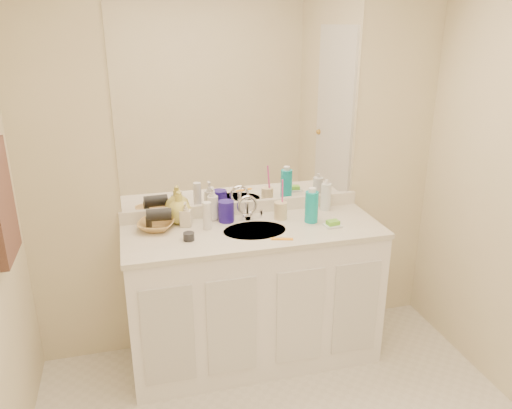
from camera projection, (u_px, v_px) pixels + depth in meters
The scene contains 23 objects.
wall_back at pixel (242, 164), 3.06m from camera, with size 2.60×0.02×2.40m, color beige.
vanity_cabinet at pixel (254, 297), 3.08m from camera, with size 1.50×0.55×0.85m, color white.
countertop at pixel (254, 231), 2.92m from camera, with size 1.52×0.57×0.03m, color silver.
backsplash at pixel (243, 208), 3.14m from camera, with size 1.52×0.03×0.08m, color silver.
sink_basin at pixel (255, 232), 2.90m from camera, with size 0.37×0.37×0.02m, color beige.
faucet at pixel (247, 211), 3.05m from camera, with size 0.02×0.02×0.11m, color silver.
mirror at pixel (242, 105), 2.93m from camera, with size 1.48×0.01×1.20m, color white.
blue_mug at pixel (226, 211), 3.01m from camera, with size 0.09×0.09×0.13m, color navy.
tan_cup at pixel (281, 210), 3.05m from camera, with size 0.08×0.08×0.11m, color beige.
toothbrush at pixel (282, 195), 3.02m from camera, with size 0.01×0.01×0.21m, color #E63C9F.
mouthwash_bottle at pixel (312, 207), 2.99m from camera, with size 0.08×0.08×0.19m, color #0EA0A8.
clear_pump_bottle at pixel (326, 197), 3.19m from camera, with size 0.07×0.07×0.17m, color silver.
soap_dish at pixel (333, 225), 2.95m from camera, with size 0.10×0.08×0.01m, color white.
green_soap at pixel (333, 223), 2.95m from camera, with size 0.07×0.05×0.02m, color #69C430.
orange_comb at pixel (282, 239), 2.78m from camera, with size 0.13×0.03×0.01m, color orange.
dark_jar at pixel (189, 236), 2.76m from camera, with size 0.06×0.06×0.04m, color #232328.
extra_white_bottle at pixel (207, 216), 2.89m from camera, with size 0.05×0.05×0.16m, color silver.
soap_bottle_white at pixel (213, 203), 3.03m from camera, with size 0.08×0.08×0.21m, color silver.
soap_bottle_cream at pixel (186, 214), 2.94m from camera, with size 0.07×0.07×0.15m, color beige.
soap_bottle_yellow at pixel (179, 207), 2.98m from camera, with size 0.15×0.15×0.19m, color #CCC14F.
wicker_basket at pixel (156, 225), 2.90m from camera, with size 0.21×0.21×0.05m, color #B38748.
hair_dryer at pixel (159, 215), 2.89m from camera, with size 0.07×0.07×0.14m, color black.
hand_towel at pixel (2, 202), 2.26m from camera, with size 0.04×0.32×0.55m, color #33201B.
Camera 1 is at (-0.68, -1.58, 2.02)m, focal length 35.00 mm.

